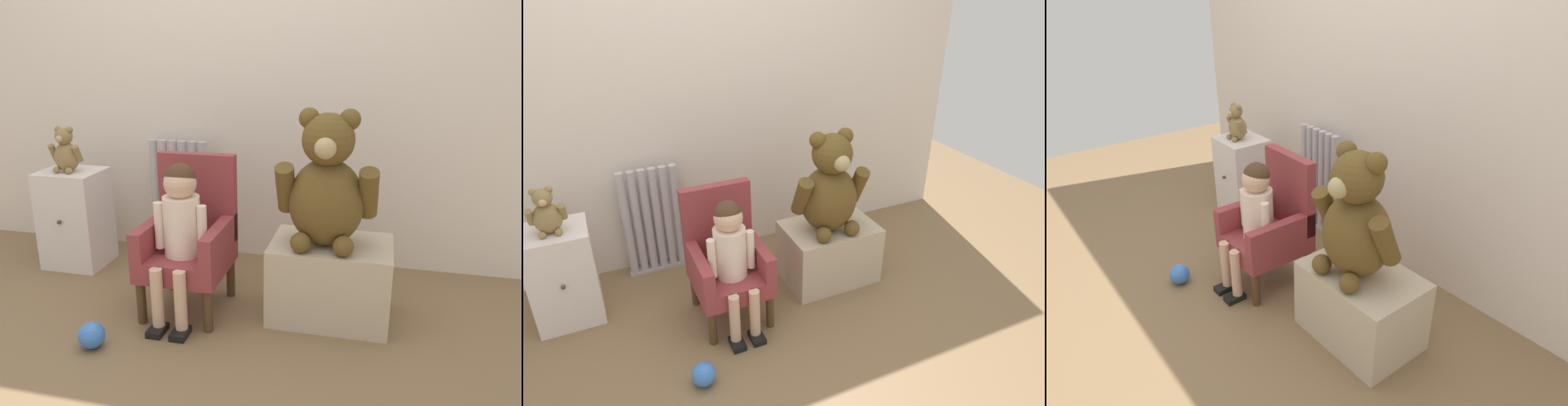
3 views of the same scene
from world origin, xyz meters
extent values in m
plane|color=brown|center=(0.00, 0.00, 0.00)|extent=(6.00, 6.00, 0.00)
cube|color=silver|center=(0.00, 1.12, 1.20)|extent=(3.80, 0.05, 2.40)
cylinder|color=#B6B1B9|center=(-0.51, 1.00, 0.36)|extent=(0.05, 0.05, 0.69)
cylinder|color=#B6B1B9|center=(-0.45, 1.00, 0.36)|extent=(0.05, 0.05, 0.69)
cylinder|color=#B6B1B9|center=(-0.39, 1.00, 0.36)|extent=(0.05, 0.05, 0.69)
cylinder|color=#B6B1B9|center=(-0.33, 1.00, 0.36)|extent=(0.05, 0.05, 0.69)
cylinder|color=#B6B1B9|center=(-0.26, 1.00, 0.36)|extent=(0.05, 0.05, 0.69)
cylinder|color=#B6B1B9|center=(-0.20, 1.00, 0.36)|extent=(0.05, 0.05, 0.69)
cube|color=#B6B1B9|center=(-0.36, 1.00, 0.01)|extent=(0.37, 0.05, 0.02)
cube|color=silver|center=(-0.90, 0.73, 0.28)|extent=(0.34, 0.29, 0.56)
sphere|color=#4C3823|center=(-0.90, 0.57, 0.31)|extent=(0.02, 0.02, 0.02)
cube|color=brown|center=(-0.07, 0.37, 0.26)|extent=(0.39, 0.42, 0.10)
cube|color=brown|center=(-0.07, 0.55, 0.52)|extent=(0.39, 0.06, 0.43)
cube|color=brown|center=(-0.23, 0.37, 0.38)|extent=(0.06, 0.42, 0.14)
cube|color=brown|center=(0.09, 0.37, 0.38)|extent=(0.06, 0.42, 0.14)
cylinder|color=#4C331E|center=(-0.23, 0.19, 0.10)|extent=(0.04, 0.04, 0.21)
cylinder|color=#4C331E|center=(0.09, 0.19, 0.10)|extent=(0.04, 0.04, 0.21)
cylinder|color=#4C331E|center=(-0.23, 0.55, 0.10)|extent=(0.04, 0.04, 0.21)
cylinder|color=#4C331E|center=(0.09, 0.55, 0.10)|extent=(0.04, 0.04, 0.21)
cylinder|color=#F1DCC8|center=(-0.07, 0.33, 0.45)|extent=(0.17, 0.17, 0.28)
sphere|color=#D8AD8E|center=(-0.07, 0.33, 0.65)|extent=(0.15, 0.15, 0.15)
sphere|color=#472D1E|center=(-0.07, 0.34, 0.67)|extent=(0.14, 0.14, 0.14)
cylinder|color=#D8AD8E|center=(-0.13, 0.14, 0.17)|extent=(0.06, 0.06, 0.28)
cube|color=black|center=(-0.13, 0.12, 0.01)|extent=(0.07, 0.11, 0.03)
cylinder|color=#D8AD8E|center=(-0.02, 0.14, 0.17)|extent=(0.06, 0.06, 0.28)
cube|color=black|center=(-0.02, 0.12, 0.01)|extent=(0.07, 0.11, 0.03)
cylinder|color=#F1DCC8|center=(-0.18, 0.31, 0.45)|extent=(0.04, 0.04, 0.22)
cylinder|color=#F1DCC8|center=(0.03, 0.31, 0.45)|extent=(0.04, 0.04, 0.22)
cube|color=#BFAD91|center=(0.61, 0.46, 0.19)|extent=(0.55, 0.38, 0.37)
ellipsoid|color=brown|center=(0.58, 0.44, 0.57)|extent=(0.34, 0.29, 0.40)
sphere|color=brown|center=(0.58, 0.43, 0.86)|extent=(0.23, 0.23, 0.23)
sphere|color=tan|center=(0.58, 0.32, 0.84)|extent=(0.09, 0.09, 0.09)
sphere|color=brown|center=(0.49, 0.44, 0.94)|extent=(0.09, 0.09, 0.09)
sphere|color=brown|center=(0.66, 0.44, 0.94)|extent=(0.09, 0.09, 0.09)
cylinder|color=brown|center=(0.39, 0.43, 0.63)|extent=(0.09, 0.17, 0.24)
cylinder|color=brown|center=(0.76, 0.43, 0.63)|extent=(0.09, 0.17, 0.24)
sphere|color=brown|center=(0.48, 0.32, 0.42)|extent=(0.09, 0.09, 0.09)
sphere|color=brown|center=(0.67, 0.32, 0.42)|extent=(0.09, 0.09, 0.09)
ellipsoid|color=olive|center=(-0.90, 0.71, 0.65)|extent=(0.14, 0.12, 0.16)
sphere|color=olive|center=(-0.90, 0.71, 0.76)|extent=(0.09, 0.09, 0.09)
sphere|color=tan|center=(-0.90, 0.66, 0.76)|extent=(0.04, 0.04, 0.04)
sphere|color=olive|center=(-0.93, 0.71, 0.80)|extent=(0.04, 0.04, 0.04)
sphere|color=olive|center=(-0.86, 0.71, 0.80)|extent=(0.04, 0.04, 0.04)
cylinder|color=olive|center=(-0.97, 0.71, 0.67)|extent=(0.04, 0.07, 0.10)
cylinder|color=olive|center=(-0.82, 0.71, 0.67)|extent=(0.04, 0.07, 0.10)
sphere|color=olive|center=(-0.94, 0.66, 0.58)|extent=(0.04, 0.04, 0.04)
sphere|color=olive|center=(-0.86, 0.66, 0.58)|extent=(0.04, 0.04, 0.04)
sphere|color=#3A76D3|center=(-0.35, -0.05, 0.06)|extent=(0.12, 0.12, 0.12)
camera|label=1|loc=(0.80, -1.72, 1.24)|focal=35.00mm
camera|label=2|loc=(-0.66, -1.65, 1.78)|focal=32.00mm
camera|label=3|loc=(1.83, -0.84, 1.63)|focal=32.00mm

